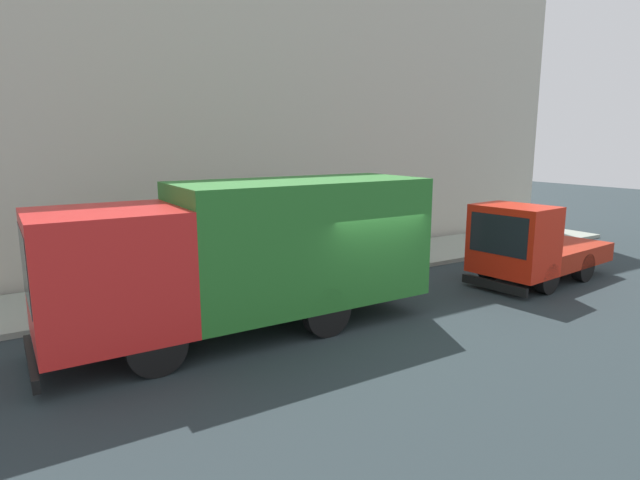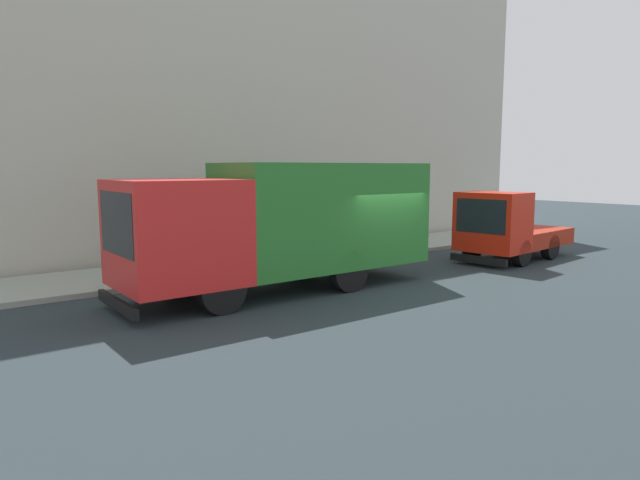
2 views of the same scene
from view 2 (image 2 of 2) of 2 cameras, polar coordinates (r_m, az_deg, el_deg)
ground at (r=15.63m, az=5.91°, el=-4.38°), size 80.00×80.00×0.00m
sidewalk at (r=19.22m, az=-3.67°, el=-1.91°), size 3.34×30.00×0.14m
building_facade at (r=20.99m, az=-7.22°, el=14.96°), size 0.50×30.00×11.92m
large_utility_truck at (r=14.28m, az=-3.59°, el=1.99°), size 2.48×8.48×3.31m
small_flatbed_truck at (r=20.04m, az=18.58°, el=1.04°), size 2.59×5.12×2.39m
pedestrian_walking at (r=18.00m, az=-11.51°, el=0.30°), size 0.51×0.51×1.63m
street_sign_post at (r=16.49m, az=-10.19°, el=1.51°), size 0.44×0.08×2.32m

